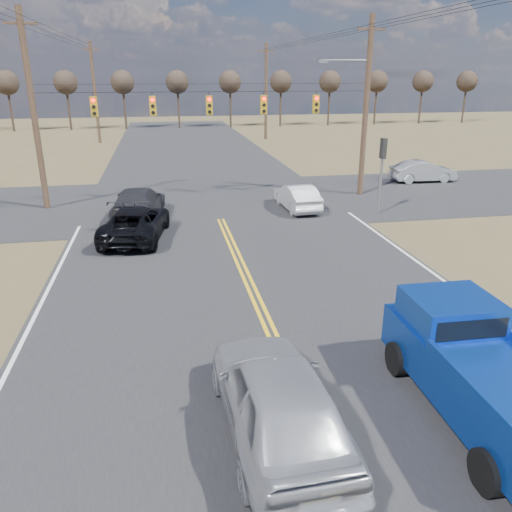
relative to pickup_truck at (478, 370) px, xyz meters
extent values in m
plane|color=brown|center=(-3.52, 2.11, -1.04)|extent=(160.00, 160.00, 0.00)
cube|color=#28282B|center=(-3.52, 12.11, -1.04)|extent=(14.00, 120.00, 0.02)
cube|color=#28282B|center=(-3.52, 20.11, -1.04)|extent=(120.00, 12.00, 0.02)
cylinder|color=#473323|center=(-12.52, 20.11, 3.96)|extent=(0.32, 0.32, 10.00)
cube|color=#473323|center=(-12.52, 20.11, 8.16)|extent=(1.60, 0.12, 0.12)
cylinder|color=#473323|center=(5.48, 20.11, 3.96)|extent=(0.32, 0.32, 10.00)
cube|color=#473323|center=(5.48, 20.11, 8.16)|extent=(1.60, 0.12, 0.12)
cylinder|color=black|center=(-3.52, 20.11, 4.96)|extent=(18.00, 0.02, 0.02)
cylinder|color=black|center=(-3.52, 20.11, 5.36)|extent=(18.00, 0.02, 0.02)
cube|color=#B28C14|center=(-9.52, 20.11, 4.26)|extent=(0.34, 0.24, 1.00)
cylinder|color=#FF0C05|center=(-9.52, 19.97, 4.59)|extent=(0.20, 0.06, 0.20)
cylinder|color=black|center=(-9.52, 19.97, 4.26)|extent=(0.20, 0.06, 0.20)
cylinder|color=black|center=(-9.52, 19.97, 3.93)|extent=(0.20, 0.06, 0.20)
cube|color=black|center=(-9.52, 19.94, 4.70)|extent=(0.24, 0.14, 0.03)
cube|color=#B28C14|center=(-6.52, 20.11, 4.26)|extent=(0.34, 0.24, 1.00)
cylinder|color=#FF0C05|center=(-6.52, 19.97, 4.59)|extent=(0.20, 0.06, 0.20)
cylinder|color=black|center=(-6.52, 19.97, 4.26)|extent=(0.20, 0.06, 0.20)
cylinder|color=black|center=(-6.52, 19.97, 3.93)|extent=(0.20, 0.06, 0.20)
cube|color=black|center=(-6.52, 19.94, 4.70)|extent=(0.24, 0.14, 0.03)
cube|color=#B28C14|center=(-3.52, 20.11, 4.26)|extent=(0.34, 0.24, 1.00)
cylinder|color=#FF0C05|center=(-3.52, 19.97, 4.59)|extent=(0.20, 0.06, 0.20)
cylinder|color=black|center=(-3.52, 19.97, 4.26)|extent=(0.20, 0.06, 0.20)
cylinder|color=black|center=(-3.52, 19.97, 3.93)|extent=(0.20, 0.06, 0.20)
cube|color=black|center=(-3.52, 19.94, 4.70)|extent=(0.24, 0.14, 0.03)
cube|color=#B28C14|center=(-0.52, 20.11, 4.26)|extent=(0.34, 0.24, 1.00)
cylinder|color=#FF0C05|center=(-0.52, 19.97, 4.59)|extent=(0.20, 0.06, 0.20)
cylinder|color=black|center=(-0.52, 19.97, 4.26)|extent=(0.20, 0.06, 0.20)
cylinder|color=black|center=(-0.52, 19.97, 3.93)|extent=(0.20, 0.06, 0.20)
cube|color=black|center=(-0.52, 19.94, 4.70)|extent=(0.24, 0.14, 0.03)
cube|color=#B28C14|center=(2.48, 20.11, 4.26)|extent=(0.34, 0.24, 1.00)
cylinder|color=#FF0C05|center=(2.48, 19.97, 4.59)|extent=(0.20, 0.06, 0.20)
cylinder|color=black|center=(2.48, 19.97, 4.26)|extent=(0.20, 0.06, 0.20)
cylinder|color=black|center=(2.48, 19.97, 3.93)|extent=(0.20, 0.06, 0.20)
cube|color=black|center=(2.48, 19.94, 4.70)|extent=(0.24, 0.14, 0.03)
cylinder|color=slate|center=(4.68, 15.61, 0.56)|extent=(0.12, 0.12, 3.20)
cube|color=black|center=(4.68, 15.61, 2.36)|extent=(0.24, 0.34, 1.00)
cylinder|color=slate|center=(4.08, 20.11, 6.56)|extent=(2.80, 0.10, 0.10)
cube|color=slate|center=(2.78, 20.11, 6.51)|extent=(0.55, 0.22, 0.14)
cylinder|color=#473323|center=(-12.52, 48.11, 3.96)|extent=(0.32, 0.32, 10.00)
cube|color=#473323|center=(-12.52, 48.11, 8.16)|extent=(1.60, 0.12, 0.12)
cylinder|color=#473323|center=(5.48, 48.11, 3.96)|extent=(0.32, 0.32, 10.00)
cube|color=#473323|center=(5.48, 48.11, 8.16)|extent=(1.60, 0.12, 0.12)
cylinder|color=black|center=(-12.52, 19.11, 8.26)|extent=(0.02, 58.00, 0.02)
cylinder|color=black|center=(-11.82, 19.11, 8.26)|extent=(0.02, 58.00, 0.02)
cylinder|color=black|center=(4.78, 19.11, 8.26)|extent=(0.02, 58.00, 0.02)
cylinder|color=black|center=(5.48, 19.11, 8.26)|extent=(0.02, 58.00, 0.02)
cylinder|color=black|center=(6.18, 19.11, 8.26)|extent=(0.02, 58.00, 0.02)
cylinder|color=#33261C|center=(-24.52, 62.11, 1.71)|extent=(0.28, 0.28, 5.50)
sphere|color=#2D231C|center=(-24.52, 62.11, 4.86)|extent=(3.00, 3.00, 3.00)
cylinder|color=#33261C|center=(-17.52, 62.11, 1.71)|extent=(0.28, 0.28, 5.50)
sphere|color=#2D231C|center=(-17.52, 62.11, 4.86)|extent=(3.00, 3.00, 3.00)
cylinder|color=#33261C|center=(-10.52, 62.11, 1.71)|extent=(0.28, 0.28, 5.50)
sphere|color=#2D231C|center=(-10.52, 62.11, 4.86)|extent=(3.00, 3.00, 3.00)
cylinder|color=#33261C|center=(-3.52, 62.11, 1.71)|extent=(0.28, 0.28, 5.50)
sphere|color=#2D231C|center=(-3.52, 62.11, 4.86)|extent=(3.00, 3.00, 3.00)
cylinder|color=#33261C|center=(3.48, 62.11, 1.71)|extent=(0.28, 0.28, 5.50)
sphere|color=#2D231C|center=(3.48, 62.11, 4.86)|extent=(3.00, 3.00, 3.00)
cylinder|color=#33261C|center=(10.48, 62.11, 1.71)|extent=(0.28, 0.28, 5.50)
sphere|color=#2D231C|center=(10.48, 62.11, 4.86)|extent=(3.00, 3.00, 3.00)
cylinder|color=#33261C|center=(17.48, 62.11, 1.71)|extent=(0.28, 0.28, 5.50)
sphere|color=#2D231C|center=(17.48, 62.11, 4.86)|extent=(3.00, 3.00, 3.00)
cylinder|color=#33261C|center=(24.48, 62.11, 1.71)|extent=(0.28, 0.28, 5.50)
sphere|color=#2D231C|center=(24.48, 62.11, 4.86)|extent=(3.00, 3.00, 3.00)
cylinder|color=#33261C|center=(31.48, 62.11, 1.71)|extent=(0.28, 0.28, 5.50)
sphere|color=#2D231C|center=(31.48, 62.11, 4.86)|extent=(3.00, 3.00, 3.00)
cylinder|color=#33261C|center=(38.48, 62.11, 1.71)|extent=(0.28, 0.28, 5.50)
sphere|color=#2D231C|center=(38.48, 62.11, 4.86)|extent=(3.00, 3.00, 3.00)
cylinder|color=black|center=(-1.03, -2.02, -0.63)|extent=(0.35, 0.83, 0.82)
cylinder|color=black|center=(-0.93, 1.69, -0.63)|extent=(0.35, 0.83, 0.82)
cylinder|color=black|center=(1.02, 1.63, -0.63)|extent=(0.35, 0.83, 0.82)
cube|color=#0D3696|center=(-0.01, -0.19, -0.11)|extent=(2.20, 5.61, 1.03)
cube|color=#0D3696|center=(0.03, 1.30, 0.73)|extent=(1.95, 1.80, 0.74)
cube|color=black|center=(0.01, 0.44, 0.73)|extent=(1.65, 0.10, 0.46)
cube|color=#0D3696|center=(-1.01, -1.25, 0.51)|extent=(0.19, 3.40, 0.21)
imported|color=#A5A7AD|center=(-4.32, 0.03, -0.15)|extent=(2.29, 5.32, 1.79)
imported|color=black|center=(-7.56, 13.78, -0.31)|extent=(3.26, 5.56, 1.45)
imported|color=silver|center=(0.79, 17.41, -0.35)|extent=(1.68, 4.25, 1.38)
imported|color=#2E2D32|center=(-7.54, 17.15, -0.25)|extent=(2.85, 5.67, 1.58)
imported|color=gray|center=(11.07, 22.88, -0.33)|extent=(1.61, 4.35, 1.42)
camera|label=1|loc=(-6.27, -7.97, 5.86)|focal=35.00mm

